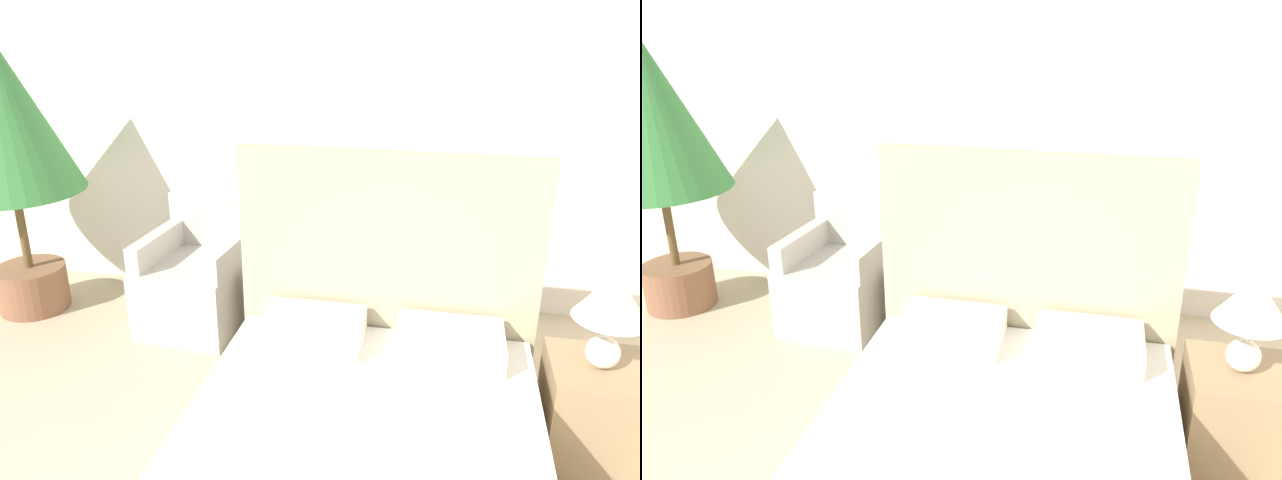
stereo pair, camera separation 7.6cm
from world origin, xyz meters
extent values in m
cube|color=silver|center=(0.00, 3.61, 1.45)|extent=(10.00, 0.06, 2.90)
cube|color=white|center=(0.54, 1.25, 0.37)|extent=(1.54, 1.94, 0.25)
cube|color=tan|center=(0.54, 2.27, 0.73)|extent=(1.60, 0.06, 1.47)
cube|color=white|center=(0.19, 2.01, 0.57)|extent=(0.53, 0.38, 0.14)
cube|color=white|center=(0.90, 2.01, 0.57)|extent=(0.53, 0.38, 0.14)
cube|color=#B7B2A8|center=(-0.85, 2.91, 0.24)|extent=(0.71, 0.77, 0.48)
cube|color=#B7B2A8|center=(-0.82, 3.24, 0.67)|extent=(0.66, 0.11, 0.38)
cube|color=#B7B2A8|center=(-1.12, 2.93, 0.57)|extent=(0.15, 0.65, 0.18)
cube|color=#B7B2A8|center=(-0.57, 2.89, 0.57)|extent=(0.15, 0.65, 0.18)
cube|color=#B7B2A8|center=(0.20, 2.91, 0.24)|extent=(0.71, 0.77, 0.48)
cube|color=#B7B2A8|center=(0.23, 3.24, 0.67)|extent=(0.66, 0.11, 0.38)
cube|color=#B7B2A8|center=(-0.08, 2.93, 0.57)|extent=(0.15, 0.65, 0.18)
cube|color=#B7B2A8|center=(0.48, 2.89, 0.57)|extent=(0.15, 0.65, 0.18)
cylinder|color=brown|center=(-2.15, 2.90, 0.17)|extent=(0.50, 0.50, 0.33)
cylinder|color=brown|center=(-2.15, 2.90, 0.63)|extent=(0.06, 0.06, 0.59)
cone|color=#387F3D|center=(-2.15, 2.90, 1.46)|extent=(0.98, 0.98, 1.07)
cube|color=#937A56|center=(1.62, 2.02, 0.26)|extent=(0.47, 0.49, 0.52)
sphere|color=white|center=(1.62, 2.02, 0.60)|extent=(0.16, 0.16, 0.16)
cylinder|color=white|center=(1.62, 2.02, 0.73)|extent=(0.02, 0.02, 0.10)
cone|color=beige|center=(1.62, 2.02, 0.90)|extent=(0.34, 0.34, 0.23)
cylinder|color=#B7AD93|center=(-0.32, 2.88, 0.22)|extent=(0.28, 0.28, 0.45)
camera|label=1|loc=(0.82, -0.79, 2.18)|focal=35.00mm
camera|label=2|loc=(0.89, -0.78, 2.18)|focal=35.00mm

